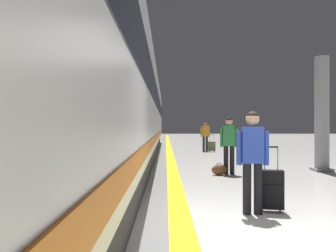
# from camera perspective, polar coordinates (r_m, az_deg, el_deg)

# --- Properties ---
(ground_plane) EXTENTS (120.00, 120.00, 0.00)m
(ground_plane) POSITION_cam_1_polar(r_m,az_deg,el_deg) (5.19, 15.10, -15.81)
(ground_plane) COLOR silver
(safety_line_strip) EXTENTS (0.36, 80.00, 0.01)m
(safety_line_strip) POSITION_cam_1_polar(r_m,az_deg,el_deg) (14.88, 0.45, -5.46)
(safety_line_strip) COLOR yellow
(safety_line_strip) RESTS_ON ground
(tactile_edge_band) EXTENTS (0.52, 80.00, 0.01)m
(tactile_edge_band) POSITION_cam_1_polar(r_m,az_deg,el_deg) (14.88, -0.64, -5.46)
(tactile_edge_band) COLOR slate
(tactile_edge_band) RESTS_ON ground
(high_speed_train) EXTENTS (2.94, 35.90, 4.97)m
(high_speed_train) POSITION_cam_1_polar(r_m,az_deg,el_deg) (13.28, -8.18, 4.70)
(high_speed_train) COLOR #38383D
(high_speed_train) RESTS_ON ground
(traveller_foreground) EXTENTS (0.52, 0.22, 1.65)m
(traveller_foreground) POSITION_cam_1_polar(r_m,az_deg,el_deg) (5.76, 13.64, -4.53)
(traveller_foreground) COLOR black
(traveller_foreground) RESTS_ON ground
(rolling_suitcase_foreground) EXTENTS (0.42, 0.30, 1.08)m
(rolling_suitcase_foreground) POSITION_cam_1_polar(r_m,az_deg,el_deg) (6.07, 16.55, -9.88)
(rolling_suitcase_foreground) COLOR black
(rolling_suitcase_foreground) RESTS_ON ground
(passenger_near) EXTENTS (0.51, 0.27, 1.68)m
(passenger_near) POSITION_cam_1_polar(r_m,az_deg,el_deg) (10.41, 9.93, -2.44)
(passenger_near) COLOR black
(passenger_near) RESTS_ON ground
(duffel_bag_near) EXTENTS (0.44, 0.26, 0.36)m
(duffel_bag_near) POSITION_cam_1_polar(r_m,az_deg,el_deg) (10.22, 8.36, -7.10)
(duffel_bag_near) COLOR brown
(duffel_bag_near) RESTS_ON ground
(passenger_mid) EXTENTS (0.52, 0.27, 1.71)m
(passenger_mid) POSITION_cam_1_polar(r_m,az_deg,el_deg) (19.61, 6.10, -1.25)
(passenger_mid) COLOR #383842
(passenger_mid) RESTS_ON ground
(suitcase_mid) EXTENTS (0.41, 0.29, 0.95)m
(suitcase_mid) POSITION_cam_1_polar(r_m,az_deg,el_deg) (19.40, 7.14, -3.28)
(suitcase_mid) COLOR #596038
(suitcase_mid) RESTS_ON ground
(platform_pillar) EXTENTS (0.56, 0.56, 3.60)m
(platform_pillar) POSITION_cam_1_polar(r_m,az_deg,el_deg) (11.96, 23.83, 1.47)
(platform_pillar) COLOR gray
(platform_pillar) RESTS_ON ground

